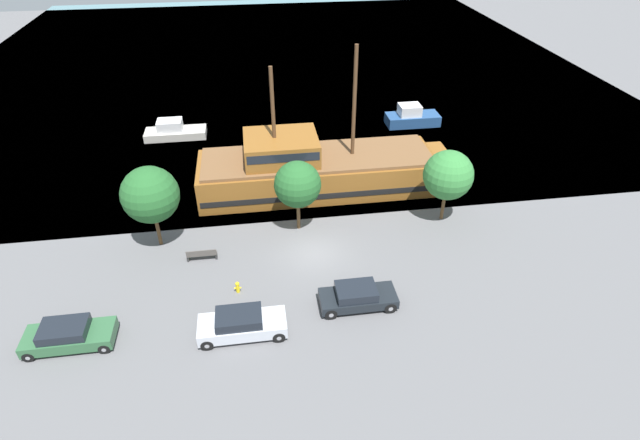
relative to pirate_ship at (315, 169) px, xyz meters
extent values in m
plane|color=#5B5B5E|center=(-1.20, -8.33, -1.73)|extent=(160.00, 160.00, 0.00)
plane|color=slate|center=(-1.20, 35.67, -1.73)|extent=(80.00, 80.00, 0.00)
cube|color=brown|center=(0.21, 0.00, -0.43)|extent=(18.45, 5.70, 2.62)
cube|color=black|center=(0.21, 0.00, -0.82)|extent=(18.08, 5.78, 0.45)
cube|color=brown|center=(10.04, 0.00, -0.03)|extent=(1.40, 3.13, 1.83)
cube|color=brown|center=(0.21, 0.00, 1.01)|extent=(17.72, 5.24, 0.25)
cube|color=brown|center=(-2.56, 0.00, 2.02)|extent=(5.54, 4.56, 1.78)
cube|color=black|center=(-2.56, 0.00, 2.29)|extent=(5.26, 4.62, 0.64)
cylinder|color=#4C331E|center=(2.98, 0.00, 5.31)|extent=(0.28, 0.28, 8.35)
cylinder|color=#4C331E|center=(-3.02, 0.00, 4.68)|extent=(0.28, 0.28, 7.10)
cube|color=#B7B2A8|center=(-11.90, 11.38, -1.37)|extent=(5.72, 2.23, 0.73)
cube|color=silver|center=(-12.33, 11.38, -0.50)|extent=(2.29, 1.74, 1.00)
cube|color=black|center=(-11.65, 11.38, -0.50)|extent=(0.12, 1.56, 0.80)
cube|color=navy|center=(11.45, 10.97, -1.21)|extent=(5.27, 2.25, 1.05)
cube|color=silver|center=(11.05, 10.97, -0.16)|extent=(2.11, 1.75, 1.03)
cube|color=black|center=(11.68, 10.97, -0.16)|extent=(0.12, 1.57, 0.83)
cube|color=#B7BCC6|center=(-5.99, -14.89, -1.12)|extent=(4.75, 1.83, 0.71)
cube|color=black|center=(-6.13, -14.89, -0.49)|extent=(2.47, 1.65, 0.56)
cylinder|color=black|center=(-4.09, -15.72, -1.39)|extent=(0.68, 0.22, 0.68)
cylinder|color=gray|center=(-4.09, -15.72, -1.39)|extent=(0.26, 0.25, 0.26)
cylinder|color=black|center=(-4.09, -14.06, -1.39)|extent=(0.68, 0.22, 0.68)
cylinder|color=gray|center=(-4.09, -14.06, -1.39)|extent=(0.26, 0.25, 0.26)
cylinder|color=black|center=(-7.89, -15.72, -1.39)|extent=(0.68, 0.22, 0.68)
cylinder|color=gray|center=(-7.89, -15.72, -1.39)|extent=(0.26, 0.25, 0.26)
cylinder|color=black|center=(-7.89, -14.06, -1.39)|extent=(0.68, 0.22, 0.68)
cylinder|color=gray|center=(-7.89, -14.06, -1.39)|extent=(0.26, 0.25, 0.26)
cube|color=black|center=(0.67, -13.62, -1.19)|extent=(4.45, 1.85, 0.56)
cube|color=black|center=(0.53, -13.62, -0.63)|extent=(2.31, 1.67, 0.56)
cylinder|color=black|center=(2.39, -14.46, -1.38)|extent=(0.71, 0.22, 0.71)
cylinder|color=gray|center=(2.39, -14.46, -1.38)|extent=(0.27, 0.25, 0.27)
cylinder|color=black|center=(2.39, -12.79, -1.38)|extent=(0.71, 0.22, 0.71)
cylinder|color=gray|center=(2.39, -12.79, -1.38)|extent=(0.27, 0.25, 0.27)
cylinder|color=black|center=(-1.06, -14.46, -1.38)|extent=(0.71, 0.22, 0.71)
cylinder|color=gray|center=(-1.06, -14.46, -1.38)|extent=(0.27, 0.25, 0.27)
cylinder|color=black|center=(-1.06, -12.79, -1.38)|extent=(0.71, 0.22, 0.71)
cylinder|color=gray|center=(-1.06, -12.79, -1.38)|extent=(0.27, 0.25, 0.27)
cube|color=#2D5B38|center=(-15.10, -14.31, -1.18)|extent=(4.61, 1.88, 0.65)
cube|color=black|center=(-15.24, -14.31, -0.59)|extent=(2.40, 1.69, 0.53)
cylinder|color=black|center=(-13.22, -15.16, -1.43)|extent=(0.61, 0.22, 0.61)
cylinder|color=gray|center=(-13.22, -15.16, -1.43)|extent=(0.23, 0.25, 0.23)
cylinder|color=black|center=(-13.22, -13.46, -1.43)|extent=(0.61, 0.22, 0.61)
cylinder|color=gray|center=(-13.22, -13.46, -1.43)|extent=(0.23, 0.25, 0.23)
cylinder|color=black|center=(-16.97, -15.16, -1.43)|extent=(0.61, 0.22, 0.61)
cylinder|color=gray|center=(-16.97, -15.16, -1.43)|extent=(0.23, 0.25, 0.23)
cylinder|color=black|center=(-16.97, -13.46, -1.43)|extent=(0.61, 0.22, 0.61)
cylinder|color=gray|center=(-16.97, -13.46, -1.43)|extent=(0.23, 0.25, 0.23)
cylinder|color=yellow|center=(-6.24, -11.46, -1.45)|extent=(0.22, 0.22, 0.56)
sphere|color=yellow|center=(-6.24, -11.46, -1.10)|extent=(0.25, 0.25, 0.25)
cylinder|color=yellow|center=(-6.40, -11.46, -1.43)|extent=(0.10, 0.09, 0.09)
cylinder|color=yellow|center=(-6.08, -11.46, -1.43)|extent=(0.10, 0.09, 0.09)
cube|color=#4C4742|center=(-8.52, -7.97, -1.31)|extent=(1.94, 0.45, 0.05)
cube|color=#4C4742|center=(-8.52, -8.17, -1.08)|extent=(1.94, 0.06, 0.40)
cube|color=#2D2D2D|center=(-9.43, -7.97, -1.53)|extent=(0.12, 0.36, 0.40)
cube|color=#2D2D2D|center=(-7.61, -7.97, -1.53)|extent=(0.12, 0.36, 0.40)
cylinder|color=brown|center=(-11.41, -5.86, -0.56)|extent=(0.24, 0.24, 2.35)
sphere|color=#235B28|center=(-11.41, -5.86, 2.19)|extent=(3.71, 3.71, 3.71)
cylinder|color=brown|center=(-1.88, -5.35, -0.62)|extent=(0.24, 0.24, 2.22)
sphere|color=#235B28|center=(-1.88, -5.35, 1.85)|extent=(3.21, 3.21, 3.21)
cylinder|color=brown|center=(8.59, -5.67, -0.66)|extent=(0.24, 0.24, 2.15)
sphere|color=#337A38|center=(8.59, -5.67, 1.90)|extent=(3.49, 3.49, 3.49)
camera|label=1|loc=(-4.58, -34.28, 18.93)|focal=28.00mm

